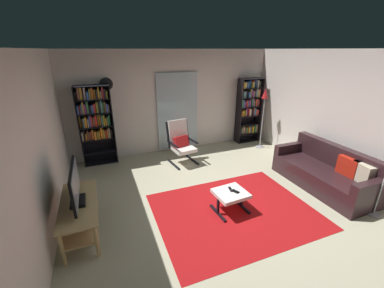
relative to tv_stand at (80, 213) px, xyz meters
The scene contains 17 objects.
ground_plane 2.36m from the tv_stand, ahead, with size 7.02×7.02×0.00m, color #B3AE90.
wall_back 3.68m from the tv_stand, 49.22° to the left, with size 5.60×0.06×2.60m, color silver.
wall_left 1.05m from the tv_stand, 151.20° to the right, with size 0.06×6.00×2.60m, color silver.
wall_right 5.12m from the tv_stand, ahead, with size 0.06×6.00×2.60m, color silver.
glass_door_panel 3.63m from the tv_stand, 47.61° to the left, with size 1.10×0.01×2.00m, color silver.
area_rug 2.45m from the tv_stand, ahead, with size 2.64×2.06×0.01m, color #A61215.
tv_stand is the anchor object (origin of this frame).
television 0.44m from the tv_stand, 83.57° to the left, with size 0.20×0.92×0.57m.
bookshelf_near_tv 2.61m from the tv_stand, 81.71° to the left, with size 0.75×0.30×1.86m.
bookshelf_near_sofa 5.17m from the tv_stand, 28.89° to the left, with size 0.69×0.30×1.85m.
leather_sofa 4.49m from the tv_stand, ahead, with size 0.82×1.96×0.83m.
lounge_armchair 2.86m from the tv_stand, 39.68° to the left, with size 0.65×0.73×1.02m.
ottoman 2.35m from the tv_stand, ahead, with size 0.55×0.52×0.37m.
tv_remote 2.38m from the tv_stand, ahead, with size 0.04×0.14×0.02m, color black.
cell_phone 2.43m from the tv_stand, ahead, with size 0.07×0.14×0.01m, color black.
floor_lamp_by_shelf 5.05m from the tv_stand, 22.53° to the left, with size 0.22×0.22×1.64m.
wall_clock 3.10m from the tv_stand, 75.05° to the left, with size 0.29×0.03×0.29m.
Camera 1 is at (-1.87, -3.15, 2.59)m, focal length 22.77 mm.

